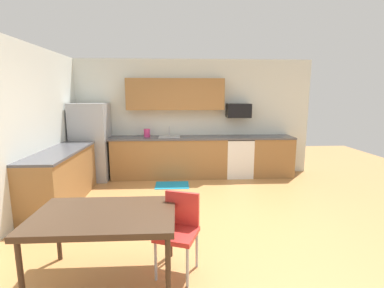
{
  "coord_description": "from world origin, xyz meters",
  "views": [
    {
      "loc": [
        -0.27,
        -4.04,
        1.89
      ],
      "look_at": [
        0.0,
        1.0,
        1.0
      ],
      "focal_mm": 26.21,
      "sensor_mm": 36.0,
      "label": 1
    }
  ],
  "objects_px": {
    "chair_near_table": "(179,226)",
    "kettle": "(147,133)",
    "refrigerator": "(91,142)",
    "dining_table": "(105,219)",
    "microwave": "(238,111)",
    "oven_range": "(238,157)"
  },
  "relations": [
    {
      "from": "chair_near_table",
      "to": "kettle",
      "type": "bearing_deg",
      "value": 100.98
    },
    {
      "from": "refrigerator",
      "to": "dining_table",
      "type": "bearing_deg",
      "value": -71.84
    },
    {
      "from": "refrigerator",
      "to": "chair_near_table",
      "type": "distance_m",
      "value": 3.98
    },
    {
      "from": "microwave",
      "to": "kettle",
      "type": "bearing_deg",
      "value": -178.64
    },
    {
      "from": "refrigerator",
      "to": "dining_table",
      "type": "relative_size",
      "value": 1.22
    },
    {
      "from": "refrigerator",
      "to": "chair_near_table",
      "type": "height_order",
      "value": "refrigerator"
    },
    {
      "from": "dining_table",
      "to": "microwave",
      "type": "bearing_deg",
      "value": 60.27
    },
    {
      "from": "oven_range",
      "to": "chair_near_table",
      "type": "height_order",
      "value": "oven_range"
    },
    {
      "from": "microwave",
      "to": "chair_near_table",
      "type": "distance_m",
      "value": 4.04
    },
    {
      "from": "dining_table",
      "to": "chair_near_table",
      "type": "distance_m",
      "value": 0.77
    },
    {
      "from": "oven_range",
      "to": "kettle",
      "type": "height_order",
      "value": "kettle"
    },
    {
      "from": "microwave",
      "to": "refrigerator",
      "type": "bearing_deg",
      "value": -176.91
    },
    {
      "from": "dining_table",
      "to": "oven_range",
      "type": "bearing_deg",
      "value": 59.6
    },
    {
      "from": "refrigerator",
      "to": "kettle",
      "type": "height_order",
      "value": "refrigerator"
    },
    {
      "from": "oven_range",
      "to": "dining_table",
      "type": "xyz_separation_m",
      "value": [
        -2.15,
        -3.67,
        0.21
      ]
    },
    {
      "from": "microwave",
      "to": "kettle",
      "type": "distance_m",
      "value": 2.17
    },
    {
      "from": "dining_table",
      "to": "kettle",
      "type": "xyz_separation_m",
      "value": [
        0.04,
        3.72,
        0.35
      ]
    },
    {
      "from": "dining_table",
      "to": "kettle",
      "type": "relative_size",
      "value": 7.0
    },
    {
      "from": "oven_range",
      "to": "kettle",
      "type": "distance_m",
      "value": 2.18
    },
    {
      "from": "refrigerator",
      "to": "oven_range",
      "type": "height_order",
      "value": "refrigerator"
    },
    {
      "from": "oven_range",
      "to": "microwave",
      "type": "relative_size",
      "value": 1.69
    },
    {
      "from": "refrigerator",
      "to": "dining_table",
      "type": "distance_m",
      "value": 3.78
    }
  ]
}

